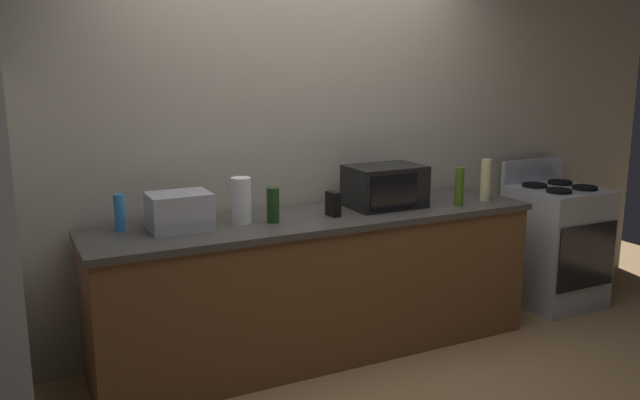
# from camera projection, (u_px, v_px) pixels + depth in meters

# --- Properties ---
(ground_plane) EXTENTS (8.00, 8.00, 0.00)m
(ground_plane) POSITION_uv_depth(u_px,v_px,m) (350.00, 379.00, 3.86)
(ground_plane) COLOR #A87F51
(back_wall) EXTENTS (6.40, 0.10, 2.70)m
(back_wall) POSITION_uv_depth(u_px,v_px,m) (292.00, 136.00, 4.29)
(back_wall) COLOR #B2A893
(back_wall) RESTS_ON ground_plane
(counter_run) EXTENTS (2.84, 0.64, 0.90)m
(counter_run) POSITION_uv_depth(u_px,v_px,m) (320.00, 285.00, 4.12)
(counter_run) COLOR brown
(counter_run) RESTS_ON ground_plane
(stove_range) EXTENTS (0.60, 0.61, 1.08)m
(stove_range) POSITION_uv_depth(u_px,v_px,m) (555.00, 245.00, 4.99)
(stove_range) COLOR #B7BABF
(stove_range) RESTS_ON ground_plane
(microwave) EXTENTS (0.48, 0.35, 0.27)m
(microwave) POSITION_uv_depth(u_px,v_px,m) (385.00, 186.00, 4.25)
(microwave) COLOR black
(microwave) RESTS_ON counter_run
(toaster_oven) EXTENTS (0.34, 0.26, 0.21)m
(toaster_oven) POSITION_uv_depth(u_px,v_px,m) (179.00, 211.00, 3.68)
(toaster_oven) COLOR #B7BABF
(toaster_oven) RESTS_ON counter_run
(paper_towel_roll) EXTENTS (0.12, 0.12, 0.27)m
(paper_towel_roll) POSITION_uv_depth(u_px,v_px,m) (241.00, 200.00, 3.82)
(paper_towel_roll) COLOR white
(paper_towel_roll) RESTS_ON counter_run
(cordless_phone) EXTENTS (0.06, 0.11, 0.15)m
(cordless_phone) POSITION_uv_depth(u_px,v_px,m) (333.00, 204.00, 4.01)
(cordless_phone) COLOR black
(cordless_phone) RESTS_ON counter_run
(bottle_hand_soap) EXTENTS (0.07, 0.07, 0.28)m
(bottle_hand_soap) POSITION_uv_depth(u_px,v_px,m) (486.00, 180.00, 4.44)
(bottle_hand_soap) COLOR beige
(bottle_hand_soap) RESTS_ON counter_run
(bottle_wine) EXTENTS (0.07, 0.07, 0.21)m
(bottle_wine) POSITION_uv_depth(u_px,v_px,m) (273.00, 205.00, 3.85)
(bottle_wine) COLOR #1E3F19
(bottle_wine) RESTS_ON counter_run
(bottle_spray_cleaner) EXTENTS (0.06, 0.06, 0.21)m
(bottle_spray_cleaner) POSITION_uv_depth(u_px,v_px,m) (119.00, 213.00, 3.65)
(bottle_spray_cleaner) COLOR #338CE5
(bottle_spray_cleaner) RESTS_ON counter_run
(bottle_olive_oil) EXTENTS (0.06, 0.06, 0.25)m
(bottle_olive_oil) POSITION_uv_depth(u_px,v_px,m) (459.00, 187.00, 4.28)
(bottle_olive_oil) COLOR #4C6B19
(bottle_olive_oil) RESTS_ON counter_run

